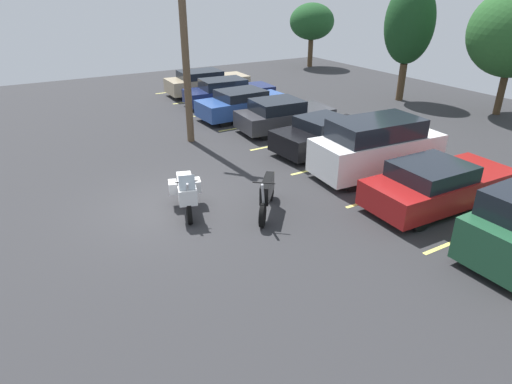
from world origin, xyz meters
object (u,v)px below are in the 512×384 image
Objects in this scene: car_navy at (228,92)px; utility_pole at (184,36)px; car_charcoal at (283,115)px; car_red at (438,185)px; car_black at (324,135)px; motorcycle_second at (267,194)px; motorcycle_touring at (186,191)px; car_white at (376,147)px; car_blue at (243,104)px; car_tan at (206,82)px.

utility_pole is (4.76, -4.23, 3.56)m from car_navy.
car_charcoal is 8.63m from car_red.
car_red reaches higher than car_navy.
car_navy is 8.64m from car_black.
car_navy is 1.03× the size of car_red.
motorcycle_second is 0.37× the size of car_navy.
car_red is at bearing 62.53° from motorcycle_touring.
motorcycle_touring is at bearing -32.58° from car_navy.
car_navy is 14.14m from car_red.
car_red is (5.50, -0.08, -0.00)m from car_black.
car_black is at bearing -178.95° from car_white.
utility_pole reaches higher than car_red.
utility_pole is at bearing 156.26° from motorcycle_touring.
utility_pole is (2.00, -3.67, 3.55)m from car_blue.
motorcycle_second is 15.63m from car_tan.
car_charcoal is 5.90m from car_white.
car_charcoal reaches higher than car_black.
car_white reaches higher than car_blue.
car_blue is 2.79m from car_charcoal.
car_tan is (-14.85, 4.87, 0.11)m from motorcycle_second.
utility_pole is at bearing -156.89° from car_red.
car_white is 2.76m from car_red.
car_navy is at bearing 147.42° from motorcycle_touring.
car_tan is 1.13× the size of car_black.
motorcycle_touring reaches higher than car_blue.
motorcycle_touring is at bearing -23.74° from utility_pole.
car_tan is at bearing 179.74° from car_charcoal.
car_white is (0.70, 6.74, 0.34)m from motorcycle_touring.
car_navy is 0.60× the size of utility_pole.
car_charcoal reaches higher than car_red.
car_tan reaches higher than car_navy.
car_charcoal reaches higher than motorcycle_touring.
car_charcoal is (2.74, 0.54, 0.00)m from car_blue.
motorcycle_second is at bearing -54.90° from car_black.
motorcycle_touring is 0.50× the size of car_black.
car_white is 0.57× the size of utility_pole.
car_red is at bearing -0.83° from car_black.
car_navy is at bearing 168.54° from car_blue.
motorcycle_touring is 0.47× the size of car_blue.
motorcycle_second is 8.08m from utility_pole.
utility_pole reaches higher than motorcycle_second.
car_navy is 7.29m from utility_pole.
car_charcoal is 5.56m from utility_pole.
car_white is 8.47m from utility_pole.
car_white reaches higher than car_navy.
car_white reaches higher than car_tan.
car_blue is at bearing -5.87° from car_tan.
car_white is (11.40, -0.09, 0.31)m from car_navy.
car_white is (5.89, -0.08, 0.30)m from car_charcoal.
motorcycle_second is 0.23× the size of utility_pole.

